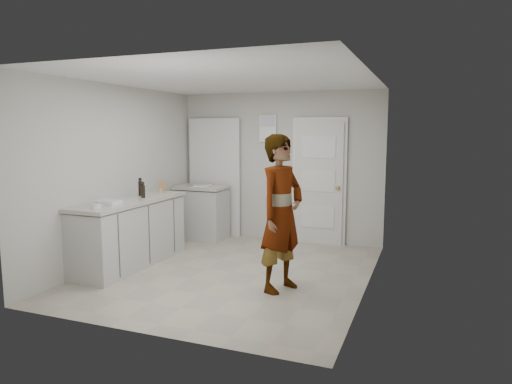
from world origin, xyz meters
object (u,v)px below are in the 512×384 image
at_px(person, 281,213).
at_px(baking_dish, 107,203).
at_px(egg_bowl, 96,206).
at_px(oil_cruet_a, 143,190).
at_px(oil_cruet_b, 140,187).
at_px(cake_mix_box, 163,186).
at_px(spice_jar, 160,191).

height_order(person, baking_dish, person).
relative_size(person, egg_bowl, 15.10).
bearing_deg(egg_bowl, oil_cruet_a, 88.43).
xyz_separation_m(oil_cruet_a, oil_cruet_b, (-0.16, 0.16, 0.02)).
bearing_deg(cake_mix_box, oil_cruet_b, -117.10).
distance_m(cake_mix_box, oil_cruet_b, 0.54).
bearing_deg(oil_cruet_b, egg_bowl, -83.29).
xyz_separation_m(oil_cruet_a, egg_bowl, (-0.03, -0.95, -0.09)).
height_order(spice_jar, oil_cruet_b, oil_cruet_b).
height_order(person, egg_bowl, person).
xyz_separation_m(oil_cruet_b, egg_bowl, (0.13, -1.10, -0.10)).
xyz_separation_m(cake_mix_box, oil_cruet_b, (-0.04, -0.54, 0.04)).
bearing_deg(cake_mix_box, spice_jar, -89.82).
relative_size(cake_mix_box, baking_dish, 0.55).
bearing_deg(cake_mix_box, baking_dish, -111.39).
height_order(cake_mix_box, oil_cruet_b, oil_cruet_b).
relative_size(cake_mix_box, egg_bowl, 1.45).
relative_size(person, spice_jar, 22.42).
height_order(baking_dish, egg_bowl, baking_dish).
bearing_deg(spice_jar, oil_cruet_b, -110.95).
bearing_deg(spice_jar, baking_dish, -92.23).
relative_size(cake_mix_box, oil_cruet_b, 0.66).
bearing_deg(oil_cruet_a, person, -10.67).
bearing_deg(cake_mix_box, egg_bowl, -110.00).
bearing_deg(baking_dish, person, 6.79).
relative_size(person, baking_dish, 5.71).
distance_m(person, spice_jar, 2.38).
bearing_deg(oil_cruet_a, oil_cruet_b, 134.58).
distance_m(oil_cruet_b, baking_dish, 0.85).
distance_m(cake_mix_box, oil_cruet_a, 0.71).
xyz_separation_m(person, spice_jar, (-2.20, 0.90, 0.05)).
bearing_deg(egg_bowl, cake_mix_box, 93.27).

